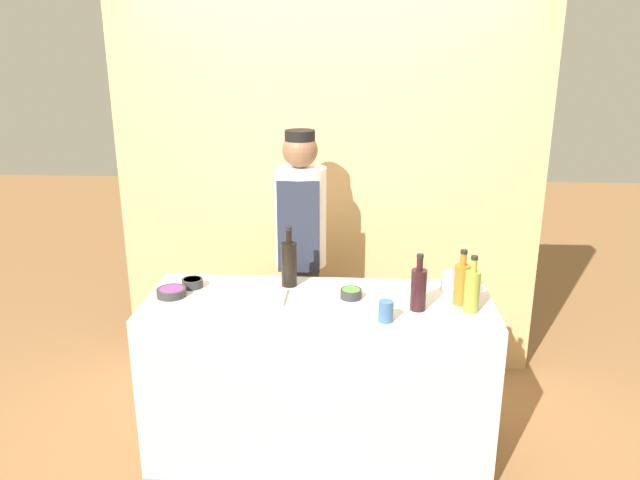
{
  "coord_description": "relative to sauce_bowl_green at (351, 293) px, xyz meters",
  "views": [
    {
      "loc": [
        0.19,
        -2.93,
        2.15
      ],
      "look_at": [
        0.0,
        0.13,
        1.17
      ],
      "focal_mm": 35.0,
      "sensor_mm": 36.0,
      "label": 1
    }
  ],
  "objects": [
    {
      "name": "cup_steel",
      "position": [
        0.52,
        0.14,
        0.02
      ],
      "size": [
        0.09,
        0.09,
        0.09
      ],
      "color": "#B7B7BC",
      "rests_on": "counter"
    },
    {
      "name": "sauce_bowl_yellow",
      "position": [
        -0.85,
        0.1,
        -0.0
      ],
      "size": [
        0.11,
        0.11,
        0.05
      ],
      "color": "#2D2D2D",
      "rests_on": "counter"
    },
    {
      "name": "bottle_amber",
      "position": [
        0.55,
        -0.04,
        0.08
      ],
      "size": [
        0.08,
        0.08,
        0.28
      ],
      "color": "#9E661E",
      "rests_on": "counter"
    },
    {
      "name": "sauce_bowl_purple",
      "position": [
        -0.93,
        -0.03,
        -0.0
      ],
      "size": [
        0.15,
        0.15,
        0.04
      ],
      "color": "#2D2D2D",
      "rests_on": "counter"
    },
    {
      "name": "sauce_bowl_green",
      "position": [
        0.0,
        0.0,
        0.0
      ],
      "size": [
        0.11,
        0.11,
        0.05
      ],
      "color": "#2D2D2D",
      "rests_on": "counter"
    },
    {
      "name": "cutting_board",
      "position": [
        -0.48,
        -0.03,
        -0.02
      ],
      "size": [
        0.3,
        0.2,
        0.02
      ],
      "color": "white",
      "rests_on": "counter"
    },
    {
      "name": "bottle_oil",
      "position": [
        0.59,
        -0.13,
        0.09
      ],
      "size": [
        0.07,
        0.07,
        0.29
      ],
      "color": "olive",
      "rests_on": "counter"
    },
    {
      "name": "counter",
      "position": [
        -0.17,
        -0.03,
        -0.47
      ],
      "size": [
        1.78,
        0.64,
        0.89
      ],
      "color": "beige",
      "rests_on": "ground_plane"
    },
    {
      "name": "bottle_wine",
      "position": [
        0.33,
        -0.12,
        0.09
      ],
      "size": [
        0.08,
        0.08,
        0.29
      ],
      "color": "black",
      "rests_on": "counter"
    },
    {
      "name": "cup_blue",
      "position": [
        0.17,
        -0.27,
        0.02
      ],
      "size": [
        0.07,
        0.07,
        0.1
      ],
      "color": "#386093",
      "rests_on": "counter"
    },
    {
      "name": "cabinet_wall",
      "position": [
        -0.17,
        1.0,
        0.29
      ],
      "size": [
        2.72,
        0.18,
        2.4
      ],
      "color": "tan",
      "rests_on": "ground_plane"
    },
    {
      "name": "bottle_soy",
      "position": [
        -0.34,
        0.15,
        0.1
      ],
      "size": [
        0.08,
        0.08,
        0.33
      ],
      "color": "black",
      "rests_on": "counter"
    },
    {
      "name": "chef_center",
      "position": [
        -0.31,
        0.55,
        0.01
      ],
      "size": [
        0.3,
        0.3,
        1.67
      ],
      "color": "#28282D",
      "rests_on": "ground_plane"
    },
    {
      "name": "ground_plane",
      "position": [
        -0.17,
        -0.03,
        -0.91
      ],
      "size": [
        14.0,
        14.0,
        0.0
      ],
      "primitive_type": "plane",
      "color": "olive"
    }
  ]
}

